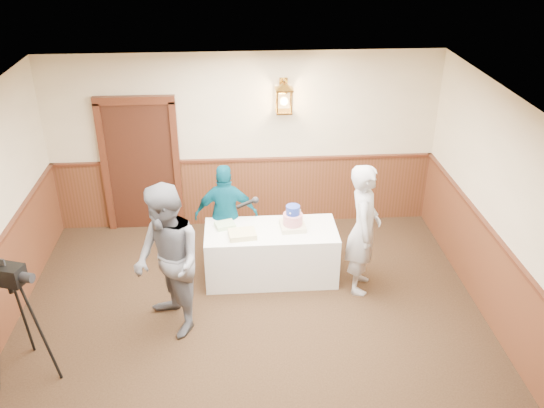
{
  "coord_description": "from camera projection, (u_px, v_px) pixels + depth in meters",
  "views": [
    {
      "loc": [
        -0.14,
        -4.84,
        4.69
      ],
      "look_at": [
        0.31,
        1.7,
        1.25
      ],
      "focal_mm": 38.0,
      "sensor_mm": 36.0,
      "label": 1
    }
  ],
  "objects": [
    {
      "name": "sheet_cake_green",
      "position": [
        225.0,
        225.0,
        7.86
      ],
      "size": [
        0.3,
        0.27,
        0.06
      ],
      "primitive_type": "cube",
      "rotation": [
        0.0,
        0.0,
        0.3
      ],
      "color": "#B0DC9B",
      "rests_on": "display_table"
    },
    {
      "name": "tv_camera_rig",
      "position": [
        21.0,
        327.0,
        6.18
      ],
      "size": [
        0.56,
        0.52,
        1.43
      ],
      "rotation": [
        0.0,
        0.0,
        -0.31
      ],
      "color": "black",
      "rests_on": "ground"
    },
    {
      "name": "baker",
      "position": [
        363.0,
        229.0,
        7.51
      ],
      "size": [
        0.57,
        0.74,
        1.82
      ],
      "primitive_type": "imported",
      "rotation": [
        0.0,
        0.0,
        1.34
      ],
      "color": "#A8A9AE",
      "rests_on": "ground"
    },
    {
      "name": "sheet_cake_yellow",
      "position": [
        242.0,
        234.0,
        7.63
      ],
      "size": [
        0.39,
        0.31,
        0.07
      ],
      "primitive_type": "cube",
      "rotation": [
        0.0,
        0.0,
        0.13
      ],
      "color": "#E0DC86",
      "rests_on": "display_table"
    },
    {
      "name": "assistant_p",
      "position": [
        226.0,
        215.0,
        8.15
      ],
      "size": [
        0.9,
        0.39,
        1.53
      ],
      "primitive_type": "imported",
      "rotation": [
        0.0,
        0.0,
        3.13
      ],
      "color": "#074B62",
      "rests_on": "ground"
    },
    {
      "name": "interviewer",
      "position": [
        168.0,
        262.0,
        6.72
      ],
      "size": [
        1.64,
        1.18,
        1.93
      ],
      "rotation": [
        0.0,
        0.0,
        -1.06
      ],
      "color": "slate",
      "rests_on": "ground"
    },
    {
      "name": "tiered_cake",
      "position": [
        293.0,
        220.0,
        7.79
      ],
      "size": [
        0.35,
        0.35,
        0.34
      ],
      "rotation": [
        0.0,
        0.0,
        0.06
      ],
      "color": "beige",
      "rests_on": "display_table"
    },
    {
      "name": "ground",
      "position": [
        255.0,
        373.0,
        6.46
      ],
      "size": [
        7.0,
        7.0,
        0.0
      ],
      "primitive_type": "plane",
      "color": "black",
      "rests_on": "ground"
    },
    {
      "name": "display_table",
      "position": [
        271.0,
        253.0,
        7.98
      ],
      "size": [
        1.8,
        0.8,
        0.75
      ],
      "primitive_type": "cube",
      "color": "white",
      "rests_on": "ground"
    },
    {
      "name": "room_shell",
      "position": [
        246.0,
        237.0,
        6.15
      ],
      "size": [
        6.02,
        7.02,
        2.81
      ],
      "color": "beige",
      "rests_on": "ground"
    }
  ]
}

